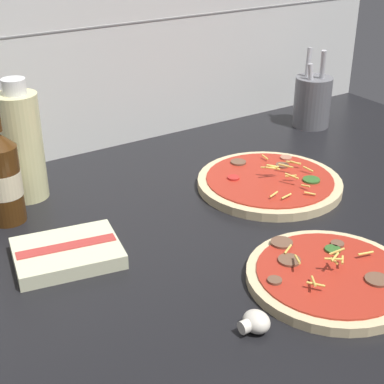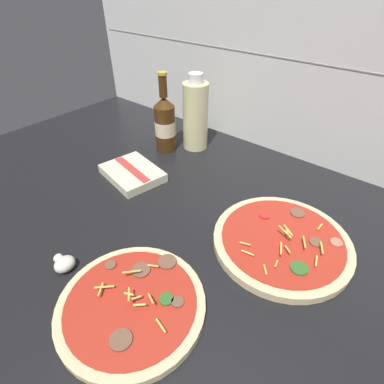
{
  "view_description": "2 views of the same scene",
  "coord_description": "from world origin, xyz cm",
  "px_view_note": "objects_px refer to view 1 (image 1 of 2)",
  "views": [
    {
      "loc": [
        -50.8,
        -71.46,
        54.42
      ],
      "look_at": [
        -2.85,
        2.56,
        10.06
      ],
      "focal_mm": 55.0,
      "sensor_mm": 36.0,
      "label": 1
    },
    {
      "loc": [
        33.08,
        -37.41,
        49.72
      ],
      "look_at": [
        -2.54,
        5.53,
        7.72
      ],
      "focal_mm": 28.0,
      "sensor_mm": 36.0,
      "label": 2
    }
  ],
  "objects_px": {
    "oil_bottle": "(22,145)",
    "pizza_near": "(330,276)",
    "dish_towel": "(67,253)",
    "mushroom_left": "(255,322)",
    "pizza_far": "(269,183)",
    "beer_bottle": "(2,175)",
    "utensil_crock": "(312,101)"
  },
  "relations": [
    {
      "from": "beer_bottle",
      "to": "mushroom_left",
      "type": "distance_m",
      "value": 0.52
    },
    {
      "from": "utensil_crock",
      "to": "oil_bottle",
      "type": "bearing_deg",
      "value": 179.67
    },
    {
      "from": "pizza_far",
      "to": "utensil_crock",
      "type": "xyz_separation_m",
      "value": [
        0.31,
        0.22,
        0.06
      ]
    },
    {
      "from": "pizza_far",
      "to": "utensil_crock",
      "type": "bearing_deg",
      "value": 34.78
    },
    {
      "from": "utensil_crock",
      "to": "beer_bottle",
      "type": "bearing_deg",
      "value": -175.08
    },
    {
      "from": "pizza_near",
      "to": "beer_bottle",
      "type": "bearing_deg",
      "value": 127.64
    },
    {
      "from": "pizza_far",
      "to": "dish_towel",
      "type": "bearing_deg",
      "value": -176.32
    },
    {
      "from": "oil_bottle",
      "to": "utensil_crock",
      "type": "distance_m",
      "value": 0.73
    },
    {
      "from": "beer_bottle",
      "to": "dish_towel",
      "type": "height_order",
      "value": "beer_bottle"
    },
    {
      "from": "oil_bottle",
      "to": "pizza_near",
      "type": "bearing_deg",
      "value": -61.34
    },
    {
      "from": "pizza_near",
      "to": "beer_bottle",
      "type": "relative_size",
      "value": 1.06
    },
    {
      "from": "pizza_far",
      "to": "mushroom_left",
      "type": "xyz_separation_m",
      "value": [
        -0.3,
        -0.33,
        0.0
      ]
    },
    {
      "from": "pizza_near",
      "to": "utensil_crock",
      "type": "xyz_separation_m",
      "value": [
        0.45,
        0.52,
        0.06
      ]
    },
    {
      "from": "pizza_far",
      "to": "mushroom_left",
      "type": "relative_size",
      "value": 6.69
    },
    {
      "from": "pizza_far",
      "to": "mushroom_left",
      "type": "distance_m",
      "value": 0.44
    },
    {
      "from": "mushroom_left",
      "to": "dish_towel",
      "type": "relative_size",
      "value": 0.23
    },
    {
      "from": "mushroom_left",
      "to": "pizza_far",
      "type": "bearing_deg",
      "value": 47.85
    },
    {
      "from": "pizza_near",
      "to": "dish_towel",
      "type": "distance_m",
      "value": 0.41
    },
    {
      "from": "dish_towel",
      "to": "pizza_far",
      "type": "bearing_deg",
      "value": 3.68
    },
    {
      "from": "pizza_near",
      "to": "dish_towel",
      "type": "bearing_deg",
      "value": 138.58
    },
    {
      "from": "pizza_near",
      "to": "oil_bottle",
      "type": "xyz_separation_m",
      "value": [
        -0.29,
        0.52,
        0.1
      ]
    },
    {
      "from": "oil_bottle",
      "to": "dish_towel",
      "type": "relative_size",
      "value": 1.25
    },
    {
      "from": "pizza_far",
      "to": "beer_bottle",
      "type": "bearing_deg",
      "value": 162.56
    },
    {
      "from": "mushroom_left",
      "to": "utensil_crock",
      "type": "relative_size",
      "value": 0.22
    },
    {
      "from": "mushroom_left",
      "to": "oil_bottle",
      "type": "bearing_deg",
      "value": 102.39
    },
    {
      "from": "utensil_crock",
      "to": "mushroom_left",
      "type": "bearing_deg",
      "value": -138.23
    },
    {
      "from": "pizza_far",
      "to": "pizza_near",
      "type": "bearing_deg",
      "value": -113.56
    },
    {
      "from": "pizza_near",
      "to": "utensil_crock",
      "type": "height_order",
      "value": "utensil_crock"
    },
    {
      "from": "pizza_far",
      "to": "oil_bottle",
      "type": "distance_m",
      "value": 0.48
    },
    {
      "from": "pizza_far",
      "to": "dish_towel",
      "type": "distance_m",
      "value": 0.44
    },
    {
      "from": "pizza_near",
      "to": "pizza_far",
      "type": "xyz_separation_m",
      "value": [
        0.13,
        0.3,
        0.0
      ]
    },
    {
      "from": "dish_towel",
      "to": "mushroom_left",
      "type": "bearing_deg",
      "value": -64.39
    }
  ]
}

